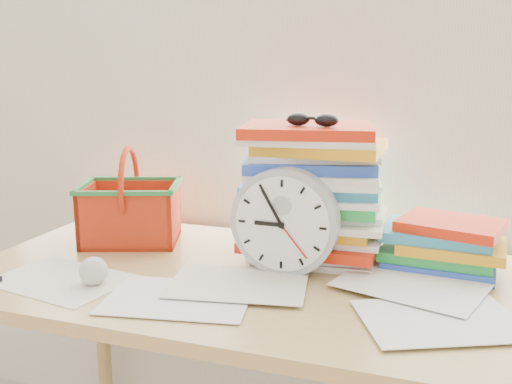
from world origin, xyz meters
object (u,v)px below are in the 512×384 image
at_px(clock, 285,222).
at_px(desk, 260,306).
at_px(basket, 130,196).
at_px(paper_stack, 314,191).
at_px(book_stack, 445,245).

bearing_deg(clock, desk, -142.45).
distance_m(clock, basket, 0.48).
distance_m(desk, paper_stack, 0.32).
height_order(desk, clock, clock).
bearing_deg(desk, basket, 161.62).
height_order(desk, paper_stack, paper_stack).
distance_m(desk, basket, 0.49).
distance_m(paper_stack, clock, 0.16).
xyz_separation_m(paper_stack, book_stack, (0.32, 0.00, -0.11)).
height_order(paper_stack, book_stack, paper_stack).
bearing_deg(desk, book_stack, 25.08).
height_order(book_stack, basket, basket).
bearing_deg(clock, basket, 167.67).
distance_m(paper_stack, book_stack, 0.34).
distance_m(clock, book_stack, 0.39).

